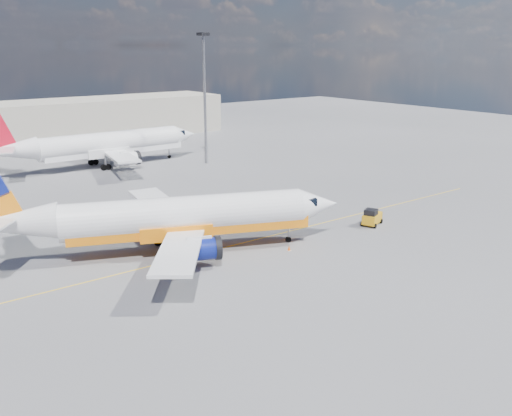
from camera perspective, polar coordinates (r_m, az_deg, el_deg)
ground at (r=54.18m, az=1.58°, el=-4.10°), size 240.00×240.00×0.00m
taxi_line at (r=56.40m, az=-0.34°, el=-3.26°), size 70.00×0.15×0.01m
terminal_main at (r=121.27m, az=-19.46°, el=8.16°), size 70.00×14.00×8.00m
main_jet at (r=52.67m, az=-8.24°, el=-0.97°), size 33.14×25.02×10.16m
second_jet at (r=93.22m, az=-14.95°, el=6.12°), size 34.65×27.44×10.51m
gse_tug at (r=62.16m, az=11.51°, el=-0.91°), size 2.95×2.45×1.86m
traffic_cone at (r=53.71m, az=3.32°, el=-4.03°), size 0.35×0.35×0.49m
floodlight_mast at (r=92.30m, az=-5.18°, el=11.99°), size 1.50×1.50×20.48m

